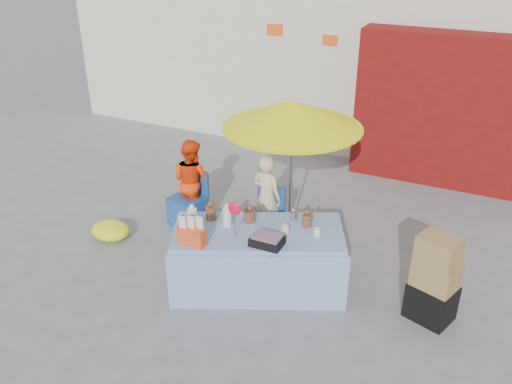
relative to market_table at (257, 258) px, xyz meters
The scene contains 9 objects.
ground 0.70m from the market_table, behind, with size 80.00×80.00×0.00m, color slate.
market_table is the anchor object (origin of this frame).
chair_left 1.92m from the market_table, 148.54° to the left, with size 0.57×0.56×0.85m.
chair_right 1.08m from the market_table, 110.97° to the left, with size 0.57×0.56×0.85m.
vendor_orange 2.01m from the market_table, 145.28° to the left, with size 0.64×0.50×1.33m, color #FC420D.
vendor_beige 1.22m from the market_table, 108.81° to the left, with size 0.48×0.31×1.31m, color beige.
umbrella 1.95m from the market_table, 93.83° to the left, with size 1.90×1.90×2.09m.
box_stack 2.12m from the market_table, ahead, with size 0.60×0.55×1.10m.
tarp_bundle 2.46m from the market_table, behind, with size 0.59×0.47×0.26m, color #F9FF1A.
Camera 1 is at (2.97, -5.16, 4.23)m, focal length 38.00 mm.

